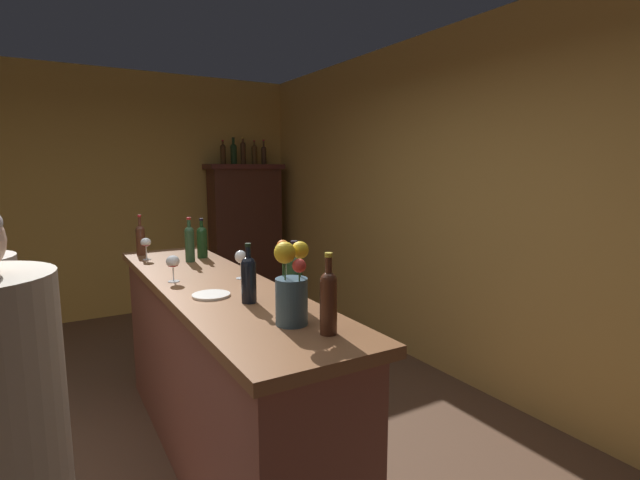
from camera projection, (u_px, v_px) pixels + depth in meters
wall_back at (82, 196)px, 5.23m from camera, size 4.97×0.12×2.80m
wall_right at (494, 210)px, 3.48m from camera, size 0.12×7.06×2.80m
bar_counter at (217, 373)px, 2.71m from camera, size 0.59×2.55×1.07m
display_cabinet at (246, 231)px, 5.98m from camera, size 0.95×0.39×1.76m
wine_bottle_malbec at (141, 238)px, 3.45m from camera, size 0.06×0.06×0.30m
wine_bottle_riesling at (329, 299)px, 1.79m from camera, size 0.07×0.07×0.32m
wine_bottle_syrah at (202, 241)px, 3.35m from camera, size 0.07×0.07×0.28m
wine_bottle_chardonnay at (294, 279)px, 2.12m from camera, size 0.07×0.07×0.31m
wine_bottle_merlot at (249, 277)px, 2.22m from camera, size 0.07×0.07×0.28m
wine_bottle_pinot at (190, 242)px, 3.20m from camera, size 0.06×0.06×0.30m
wine_glass_front at (241, 258)px, 2.71m from camera, size 0.07×0.07×0.17m
wine_glass_mid at (146, 243)px, 3.27m from camera, size 0.07×0.07×0.15m
wine_glass_rear at (173, 263)px, 2.63m from camera, size 0.07×0.07×0.15m
flower_arrangement at (291, 288)px, 1.90m from camera, size 0.16×0.16×0.34m
cheese_plate at (211, 295)px, 2.35m from camera, size 0.19×0.19×0.01m
display_bottle_left at (223, 153)px, 5.70m from camera, size 0.07×0.07×0.29m
display_bottle_midleft at (234, 153)px, 5.76m from camera, size 0.08×0.08×0.32m
display_bottle_center at (243, 152)px, 5.82m from camera, size 0.07×0.07×0.33m
display_bottle_midright at (254, 154)px, 5.90m from camera, size 0.07×0.07×0.30m
display_bottle_right at (264, 154)px, 5.97m from camera, size 0.06×0.06×0.31m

